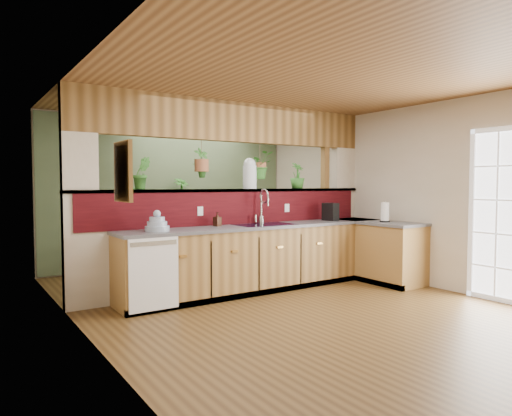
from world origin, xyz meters
TOP-DOWN VIEW (x-y plane):
  - ground at (0.00, 0.00)m, footprint 4.60×7.00m
  - ceiling at (0.00, 0.00)m, footprint 4.60×7.00m
  - wall_back at (0.00, 3.50)m, footprint 4.60×0.02m
  - wall_left at (-2.30, 0.00)m, footprint 0.02×7.00m
  - wall_right at (2.30, 0.00)m, footprint 0.02×7.00m
  - pass_through_partition at (0.03, 1.35)m, footprint 4.60×0.21m
  - pass_through_ledge at (0.00, 1.35)m, footprint 4.60×0.21m
  - header_beam at (0.00, 1.35)m, footprint 4.60×0.15m
  - sage_backwall at (0.00, 3.48)m, footprint 4.55×0.02m
  - countertop at (0.84, 0.87)m, footprint 4.14×1.52m
  - dishwasher at (-1.48, 0.66)m, footprint 0.58×0.03m
  - navy_sink at (0.25, 0.98)m, footprint 0.82×0.50m
  - french_door at (2.27, -1.30)m, footprint 0.06×1.02m
  - framed_print at (-2.27, -0.80)m, footprint 0.04×0.35m
  - faucet at (0.32, 1.13)m, footprint 0.22×0.22m
  - dish_stack at (-1.32, 0.95)m, footprint 0.29×0.29m
  - soap_dispenser at (-0.42, 1.12)m, footprint 0.10×0.11m
  - coffee_maker at (1.47, 0.96)m, footprint 0.14×0.24m
  - paper_towel at (1.96, 0.33)m, footprint 0.14×0.14m
  - glass_jar at (0.25, 1.35)m, footprint 0.20×0.20m
  - ledge_plant_left at (-1.36, 1.35)m, footprint 0.24×0.20m
  - ledge_plant_right at (1.13, 1.35)m, footprint 0.28×0.28m
  - hanging_plant_a at (-0.53, 1.35)m, footprint 0.24×0.19m
  - hanging_plant_b at (0.42, 1.35)m, footprint 0.37×0.32m
  - shelving_console at (-0.45, 3.25)m, footprint 1.66×0.48m
  - shelf_plant_a at (-0.84, 3.25)m, footprint 0.22×0.17m
  - shelf_plant_b at (0.04, 3.25)m, footprint 0.35×0.35m
  - floor_plant at (0.68, 2.19)m, footprint 0.72×0.67m

SIDE VIEW (x-z plane):
  - ground at x=0.00m, z-range -0.01..0.01m
  - floor_plant at x=0.68m, z-range 0.00..0.67m
  - countertop at x=0.84m, z-range 0.00..0.90m
  - dishwasher at x=-1.48m, z-range 0.05..0.87m
  - shelving_console at x=-0.45m, z-range -0.05..1.05m
  - navy_sink at x=0.25m, z-range 0.73..0.91m
  - dish_stack at x=-1.32m, z-range 0.85..1.10m
  - soap_dispenser at x=-0.42m, z-range 0.90..1.08m
  - coffee_maker at x=1.47m, z-range 0.89..1.16m
  - paper_towel at x=1.96m, z-range 0.89..1.19m
  - french_door at x=2.27m, z-range -0.03..2.13m
  - faucet at x=0.32m, z-range 0.92..1.41m
  - pass_through_partition at x=0.03m, z-range -0.11..2.49m
  - shelf_plant_a at x=-0.84m, z-range 1.05..1.44m
  - wall_back at x=0.00m, z-range 0.00..2.60m
  - wall_left at x=-2.30m, z-range 0.00..2.60m
  - wall_right at x=2.30m, z-range 0.00..2.60m
  - sage_backwall at x=0.00m, z-range 0.02..2.58m
  - shelf_plant_b at x=0.04m, z-range 1.05..1.56m
  - pass_through_ledge at x=0.00m, z-range 1.35..1.39m
  - framed_print at x=-2.27m, z-range 1.32..1.78m
  - ledge_plant_right at x=1.13m, z-range 1.39..1.79m
  - ledge_plant_left at x=-1.36m, z-range 1.39..1.80m
  - glass_jar at x=0.25m, z-range 1.39..1.83m
  - hanging_plant_a at x=-0.53m, z-range 1.61..2.14m
  - hanging_plant_b at x=0.42m, z-range 1.64..2.17m
  - header_beam at x=0.00m, z-range 2.05..2.60m
  - ceiling at x=0.00m, z-range 2.60..2.60m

